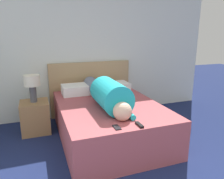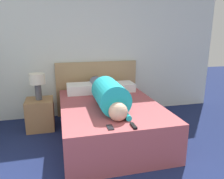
{
  "view_description": "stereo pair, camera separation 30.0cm",
  "coord_description": "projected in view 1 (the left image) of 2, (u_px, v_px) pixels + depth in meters",
  "views": [
    {
      "loc": [
        -0.83,
        -0.46,
        1.55
      ],
      "look_at": [
        0.16,
        2.27,
        0.78
      ],
      "focal_mm": 35.0,
      "sensor_mm": 36.0,
      "label": 1
    },
    {
      "loc": [
        -0.54,
        -0.54,
        1.55
      ],
      "look_at": [
        0.16,
        2.27,
        0.78
      ],
      "focal_mm": 35.0,
      "sensor_mm": 36.0,
      "label": 2
    }
  ],
  "objects": [
    {
      "name": "tv_remote",
      "position": [
        139.0,
        125.0,
        2.44
      ],
      "size": [
        0.04,
        0.15,
        0.02
      ],
      "color": "black",
      "rests_on": "bed"
    },
    {
      "name": "wall_back",
      "position": [
        80.0,
        46.0,
        3.95
      ],
      "size": [
        5.17,
        0.06,
        2.6
      ],
      "color": "silver",
      "rests_on": "ground_plane"
    },
    {
      "name": "pillow_near_headboard",
      "position": [
        79.0,
        89.0,
        3.69
      ],
      "size": [
        0.57,
        0.36,
        0.16
      ],
      "color": "white",
      "rests_on": "bed"
    },
    {
      "name": "pillow_second",
      "position": [
        113.0,
        87.0,
        3.89
      ],
      "size": [
        0.54,
        0.36,
        0.14
      ],
      "color": "white",
      "rests_on": "bed"
    },
    {
      "name": "cell_phone",
      "position": [
        117.0,
        127.0,
        2.39
      ],
      "size": [
        0.06,
        0.13,
        0.01
      ],
      "color": "black",
      "rests_on": "bed"
    },
    {
      "name": "table_lamp",
      "position": [
        32.0,
        83.0,
        3.3
      ],
      "size": [
        0.24,
        0.24,
        0.42
      ],
      "color": "#4C4C51",
      "rests_on": "nightstand"
    },
    {
      "name": "bed",
      "position": [
        109.0,
        121.0,
        3.26
      ],
      "size": [
        1.41,
        1.9,
        0.53
      ],
      "color": "#A84C51",
      "rests_on": "ground_plane"
    },
    {
      "name": "person_lying",
      "position": [
        107.0,
        94.0,
        3.08
      ],
      "size": [
        0.4,
        1.66,
        0.4
      ],
      "color": "#DBB293",
      "rests_on": "bed"
    },
    {
      "name": "headboard",
      "position": [
        91.0,
        89.0,
        4.14
      ],
      "size": [
        1.53,
        0.04,
        1.01
      ],
      "color": "tan",
      "rests_on": "ground_plane"
    },
    {
      "name": "nightstand",
      "position": [
        35.0,
        117.0,
        3.44
      ],
      "size": [
        0.43,
        0.42,
        0.5
      ],
      "color": "olive",
      "rests_on": "ground_plane"
    }
  ]
}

